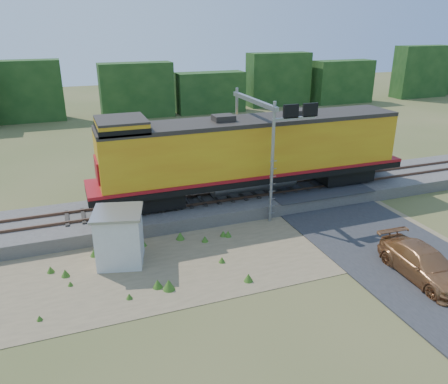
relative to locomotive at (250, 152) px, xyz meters
name	(u,v)px	position (x,y,z in m)	size (l,w,h in m)	color
ground	(252,252)	(-2.40, -6.00, -3.63)	(140.00, 140.00, 0.00)	#475123
ballast	(215,204)	(-2.40, 0.00, -3.23)	(70.00, 5.00, 0.80)	slate
rails	(215,197)	(-2.40, 0.00, -2.75)	(70.00, 1.54, 0.16)	brown
dirt_shoulder	(213,254)	(-4.40, -5.50, -3.62)	(26.00, 8.00, 0.03)	#8C7754
road	(355,225)	(4.60, -5.26, -3.54)	(7.00, 66.00, 0.86)	#38383A
tree_line_north	(132,92)	(-2.40, 32.00, -0.56)	(130.00, 3.00, 6.50)	#173914
weed_clumps	(187,263)	(-5.90, -5.90, -3.63)	(15.00, 6.20, 0.56)	#39651D
locomotive	(250,152)	(0.00, 0.00, 0.00)	(21.00, 3.20, 5.42)	black
shed	(120,237)	(-8.99, -4.58, -2.21)	(2.86, 2.86, 2.80)	silver
signal_gantry	(263,126)	(0.57, -0.67, 1.82)	(2.89, 6.20, 7.29)	gray
car	(424,264)	(4.24, -11.00, -2.90)	(2.06, 5.07, 1.47)	#AB6D3F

